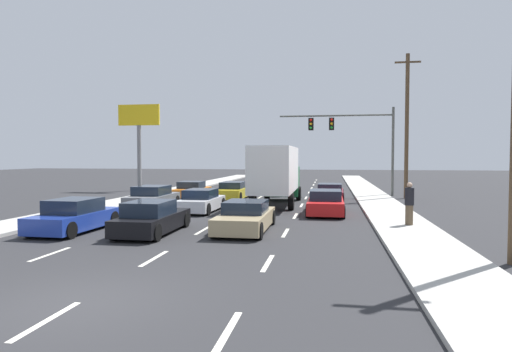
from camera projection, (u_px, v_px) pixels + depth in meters
The scene contains 18 objects.
ground_plane at pixel (262, 196), 33.63m from camera, with size 140.00×140.00×0.00m, color #2B2B2D.
sidewalk_right at pixel (380, 204), 27.34m from camera, with size 2.55×80.00×0.14m, color #B2AFA8.
sidewalk_left at pixel (133, 200), 30.08m from camera, with size 2.55×80.00×0.14m, color #B2AFA8.
lane_markings at pixel (255, 200), 30.23m from camera, with size 6.94×57.00×0.01m.
car_orange at pixel (192, 190), 32.33m from camera, with size 2.00×4.24×1.20m.
car_gray at pixel (152, 198), 25.41m from camera, with size 2.00×4.25×1.34m.
car_blue at pixel (74, 216), 17.70m from camera, with size 1.98×4.24×1.32m.
car_yellow at pixel (233, 191), 31.06m from camera, with size 1.83×4.33×1.24m.
car_white at pixel (201, 201), 24.02m from camera, with size 1.86×4.09×1.24m.
car_black at pixel (152, 219), 17.18m from camera, with size 1.84×4.37×1.30m.
box_truck at pixel (276, 172), 26.88m from camera, with size 2.53×8.61×3.61m.
car_tan at pixel (246, 217), 17.82m from camera, with size 1.94×4.68×1.22m.
car_maroon at pixel (330, 193), 30.29m from camera, with size 1.97×4.44×1.17m.
car_red at pixel (326, 203), 23.09m from camera, with size 1.92×4.67×1.28m.
traffic_signal_mast at pixel (345, 131), 34.17m from camera, with size 8.84×0.69×6.82m.
utility_pole_mid at pixel (407, 125), 31.49m from camera, with size 1.80×0.28×10.38m.
roadside_billboard at pixel (139, 130), 38.88m from camera, with size 3.81×0.36×7.64m.
pedestrian_near_corner at pixel (409, 204), 18.45m from camera, with size 0.38×0.38×1.80m.
Camera 1 is at (5.12, -8.14, 3.02)m, focal length 30.75 mm.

